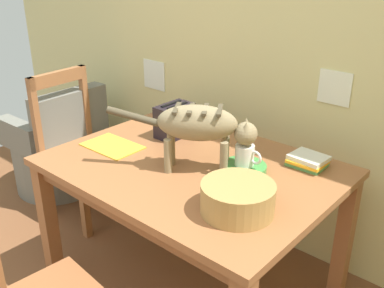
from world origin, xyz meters
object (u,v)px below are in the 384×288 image
at_px(dining_table, 192,180).
at_px(toaster, 174,120).
at_px(coffee_mug, 245,155).
at_px(wooden_chair_near, 80,149).
at_px(book_stack, 308,161).
at_px(magazine, 112,146).
at_px(wicker_basket, 238,198).
at_px(wicker_armchair, 58,153).
at_px(saucer_bowl, 244,168).
at_px(cat, 201,126).

xyz_separation_m(dining_table, toaster, (-0.29, 0.20, 0.17)).
xyz_separation_m(coffee_mug, wooden_chair_near, (-1.26, 0.00, -0.34)).
bearing_deg(book_stack, magazine, -152.24).
height_order(dining_table, wooden_chair_near, wooden_chair_near).
relative_size(wicker_basket, toaster, 1.40).
distance_m(book_stack, wicker_armchair, 1.92).
bearing_deg(saucer_bowl, cat, -146.33).
bearing_deg(magazine, saucer_bowl, 16.45).
height_order(saucer_bowl, magazine, saucer_bowl).
bearing_deg(saucer_bowl, wicker_armchair, 177.07).
bearing_deg(saucer_bowl, dining_table, -158.95).
bearing_deg(wicker_basket, cat, 152.00).
height_order(cat, magazine, cat).
relative_size(cat, book_stack, 3.34).
height_order(toaster, wicker_armchair, toaster).
distance_m(dining_table, book_stack, 0.54).
distance_m(cat, wicker_armchair, 1.66).
height_order(magazine, wicker_basket, wicker_basket).
distance_m(dining_table, wicker_basket, 0.46).
height_order(dining_table, cat, cat).
bearing_deg(wooden_chair_near, toaster, 94.62).
relative_size(cat, wicker_basket, 2.02).
bearing_deg(wicker_basket, wicker_armchair, 168.70).
xyz_separation_m(saucer_bowl, wicker_basket, (0.17, -0.28, 0.04)).
bearing_deg(toaster, coffee_mug, -11.65).
relative_size(cat, saucer_bowl, 2.85).
bearing_deg(toaster, saucer_bowl, -11.74).
distance_m(wicker_basket, wicker_armchair, 1.94).
relative_size(saucer_bowl, wicker_armchair, 0.25).
bearing_deg(saucer_bowl, toaster, 168.26).
xyz_separation_m(dining_table, coffee_mug, (0.23, 0.09, 0.17)).
distance_m(coffee_mug, wicker_basket, 0.33).
height_order(magazine, toaster, toaster).
distance_m(dining_table, toaster, 0.39).
distance_m(dining_table, wooden_chair_near, 1.05).
bearing_deg(wicker_armchair, cat, -98.64).
bearing_deg(coffee_mug, wooden_chair_near, 179.88).
bearing_deg(wooden_chair_near, saucer_bowl, 86.30).
height_order(saucer_bowl, book_stack, book_stack).
distance_m(cat, magazine, 0.55).
bearing_deg(wicker_basket, toaster, 150.47).
height_order(cat, toaster, cat).
relative_size(coffee_mug, wicker_armchair, 0.17).
xyz_separation_m(cat, magazine, (-0.50, -0.10, -0.21)).
height_order(wicker_basket, wooden_chair_near, wooden_chair_near).
relative_size(cat, wicker_armchair, 0.72).
distance_m(book_stack, wooden_chair_near, 1.49).
distance_m(dining_table, wicker_armchair, 1.50).
bearing_deg(magazine, wicker_armchair, 163.38).
distance_m(magazine, wicker_armchair, 1.14).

